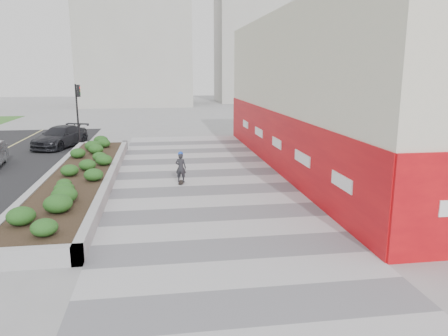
% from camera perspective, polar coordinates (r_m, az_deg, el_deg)
% --- Properties ---
extents(ground, '(160.00, 160.00, 0.00)m').
position_cam_1_polar(ground, '(14.12, -0.23, -8.31)').
color(ground, gray).
rests_on(ground, ground).
extents(walkway, '(8.00, 36.00, 0.01)m').
position_cam_1_polar(walkway, '(16.93, -1.70, -4.72)').
color(walkway, '#A8A8AD').
rests_on(walkway, ground).
extents(building, '(6.04, 24.08, 8.00)m').
position_cam_1_polar(building, '(23.78, 13.60, 9.66)').
color(building, beige).
rests_on(building, ground).
extents(planter, '(3.00, 18.00, 0.90)m').
position_cam_1_polar(planter, '(20.89, -18.22, -0.84)').
color(planter, '#9E9EA0').
rests_on(planter, ground).
extents(traffic_signal_near, '(0.33, 0.28, 4.20)m').
position_cam_1_polar(traffic_signal_near, '(31.10, -18.54, 7.72)').
color(traffic_signal_near, black).
rests_on(traffic_signal_near, ground).
extents(distant_bldg_north_l, '(16.00, 12.00, 20.00)m').
position_cam_1_polar(distant_bldg_north_l, '(68.31, -11.58, 16.47)').
color(distant_bldg_north_l, '#ADAAA3').
rests_on(distant_bldg_north_l, ground).
extents(distant_bldg_north_r, '(14.00, 10.00, 24.00)m').
position_cam_1_polar(distant_bldg_north_r, '(75.31, 4.71, 17.81)').
color(distant_bldg_north_r, '#ADAAA3').
rests_on(distant_bldg_north_r, ground).
extents(manhole_cover, '(0.44, 0.44, 0.01)m').
position_cam_1_polar(manhole_cover, '(17.00, -0.02, -4.65)').
color(manhole_cover, '#595654').
rests_on(manhole_cover, ground).
extents(skateboarder, '(0.57, 0.74, 1.50)m').
position_cam_1_polar(skateboarder, '(19.89, -5.66, 0.09)').
color(skateboarder, beige).
rests_on(skateboarder, ground).
extents(car_dark, '(3.54, 5.25, 1.41)m').
position_cam_1_polar(car_dark, '(31.45, -20.60, 3.84)').
color(car_dark, black).
rests_on(car_dark, ground).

